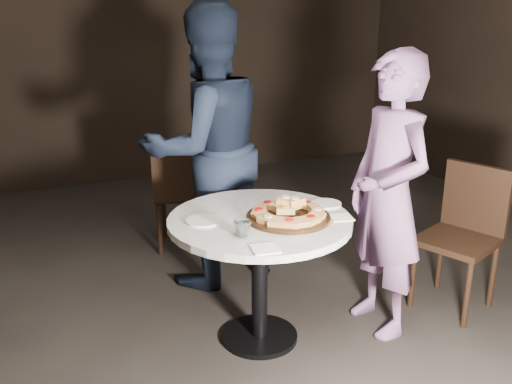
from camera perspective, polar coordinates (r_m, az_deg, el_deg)
floor at (r=3.39m, az=2.53°, el=-14.47°), size 7.00×7.00×0.00m
table at (r=3.11m, az=0.37°, el=-4.96°), size 1.03×1.03×0.74m
serving_board at (r=3.04m, az=3.24°, el=-2.54°), size 0.50×0.50×0.02m
focaccia_pile at (r=3.03m, az=3.23°, el=-1.86°), size 0.40×0.40×0.11m
plate_left at (r=3.02m, az=-5.27°, el=-2.87°), size 0.22×0.22×0.01m
plate_right at (r=3.28m, az=7.05°, el=-1.16°), size 0.18×0.18×0.01m
water_glass at (r=2.81m, az=-1.37°, el=-3.67°), size 0.09×0.09×0.08m
napkin_near at (r=2.68m, az=0.91°, el=-5.68°), size 0.14×0.14×0.01m
napkin_far at (r=3.09m, az=8.51°, el=-2.52°), size 0.14×0.14×0.01m
chair_far at (r=4.36m, az=-7.43°, el=0.42°), size 0.53×0.54×0.88m
chair_right at (r=3.78m, az=20.16°, el=-3.30°), size 0.56×0.55×0.89m
diner_navy at (r=3.76m, az=-4.94°, el=4.31°), size 0.99×0.83×1.86m
diner_teal at (r=3.27m, az=13.09°, el=-0.44°), size 0.39×0.59×1.62m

